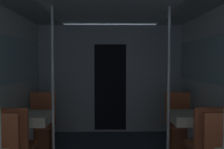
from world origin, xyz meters
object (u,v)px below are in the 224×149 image
(dining_table_left_1, at_px, (30,122))
(support_pole_right_1, at_px, (169,87))
(chair_left_far_1, at_px, (41,133))
(chair_right_far_1, at_px, (180,133))
(support_pole_left_1, at_px, (53,87))
(dining_table_right_1, at_px, (191,121))

(dining_table_left_1, xyz_separation_m, support_pole_right_1, (1.90, -0.00, 0.48))
(dining_table_left_1, xyz_separation_m, chair_left_far_1, (0.00, 0.54, -0.31))
(chair_left_far_1, bearing_deg, support_pole_right_1, 164.12)
(chair_left_far_1, distance_m, chair_right_far_1, 2.22)
(dining_table_left_1, xyz_separation_m, chair_right_far_1, (2.22, 0.54, -0.31))
(support_pole_left_1, bearing_deg, chair_right_far_1, 15.88)
(chair_left_far_1, relative_size, support_pole_right_1, 0.42)
(chair_right_far_1, bearing_deg, support_pole_right_1, 59.26)
(chair_left_far_1, xyz_separation_m, dining_table_right_1, (2.22, -0.54, 0.31))
(dining_table_left_1, relative_size, chair_right_far_1, 0.78)
(support_pole_left_1, bearing_deg, dining_table_right_1, 0.00)
(support_pole_left_1, distance_m, chair_right_far_1, 2.13)
(support_pole_left_1, relative_size, chair_right_far_1, 2.36)
(dining_table_right_1, bearing_deg, support_pole_right_1, -180.00)
(dining_table_left_1, distance_m, support_pole_right_1, 1.96)
(chair_left_far_1, xyz_separation_m, chair_right_far_1, (2.22, 0.00, 0.00))
(chair_right_far_1, distance_m, support_pole_right_1, 1.01)
(dining_table_right_1, distance_m, support_pole_right_1, 0.58)
(support_pole_left_1, height_order, chair_right_far_1, support_pole_left_1)
(dining_table_left_1, bearing_deg, chair_right_far_1, 13.68)
(chair_left_far_1, height_order, dining_table_right_1, chair_left_far_1)
(dining_table_left_1, height_order, support_pole_right_1, support_pole_right_1)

